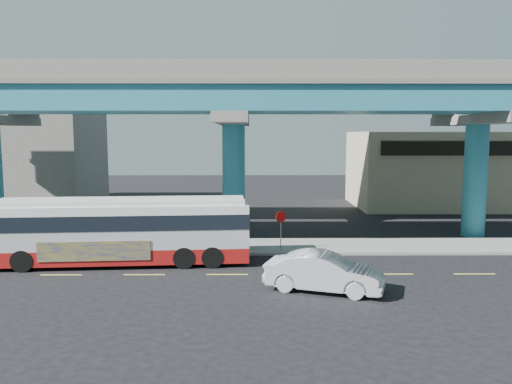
{
  "coord_description": "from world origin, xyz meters",
  "views": [
    {
      "loc": [
        1.19,
        -23.77,
        6.7
      ],
      "look_at": [
        1.42,
        4.0,
        3.53
      ],
      "focal_mm": 35.0,
      "sensor_mm": 36.0,
      "label": 1
    }
  ],
  "objects": [
    {
      "name": "lane_markings",
      "position": [
        -0.0,
        -0.3,
        0.01
      ],
      "size": [
        58.0,
        0.12,
        0.01
      ],
      "color": "#D8C64C",
      "rests_on": "ground"
    },
    {
      "name": "transit_bus",
      "position": [
        -5.59,
        1.85,
        1.86
      ],
      "size": [
        13.41,
        3.79,
        3.4
      ],
      "rotation": [
        0.0,
        0.0,
        0.07
      ],
      "color": "maroon",
      "rests_on": "ground"
    },
    {
      "name": "sidewalk",
      "position": [
        0.0,
        5.5,
        0.07
      ],
      "size": [
        70.0,
        4.0,
        0.15
      ],
      "primitive_type": "cube",
      "color": "gray",
      "rests_on": "ground"
    },
    {
      "name": "sedan",
      "position": [
        4.3,
        -2.88,
        0.83
      ],
      "size": [
        4.88,
        6.14,
        1.67
      ],
      "primitive_type": "imported",
      "rotation": [
        0.0,
        0.0,
        1.24
      ],
      "color": "#B0B0B5",
      "rests_on": "ground"
    },
    {
      "name": "viaduct",
      "position": [
        -0.0,
        9.11,
        9.14
      ],
      "size": [
        52.0,
        12.4,
        11.7
      ],
      "color": "teal",
      "rests_on": "ground"
    },
    {
      "name": "ground",
      "position": [
        0.0,
        0.0,
        0.0
      ],
      "size": [
        120.0,
        120.0,
        0.0
      ],
      "primitive_type": "plane",
      "color": "black",
      "rests_on": "ground"
    },
    {
      "name": "stop_sign",
      "position": [
        2.84,
        4.18,
        1.77
      ],
      "size": [
        0.62,
        0.34,
        2.28
      ],
      "rotation": [
        0.0,
        0.0,
        0.08
      ],
      "color": "gray",
      "rests_on": "sidewalk"
    },
    {
      "name": "building_concrete",
      "position": [
        -20.0,
        24.0,
        4.5
      ],
      "size": [
        12.0,
        10.0,
        9.0
      ],
      "primitive_type": "cube",
      "color": "gray",
      "rests_on": "ground"
    },
    {
      "name": "building_beige",
      "position": [
        18.0,
        22.98,
        3.51
      ],
      "size": [
        14.0,
        10.23,
        7.0
      ],
      "color": "tan",
      "rests_on": "ground"
    }
  ]
}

